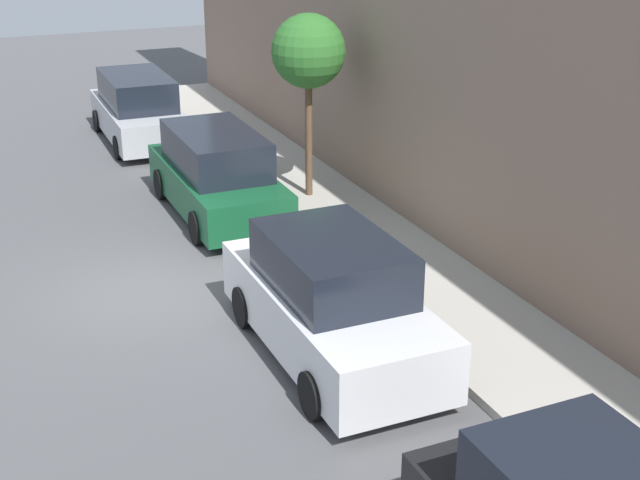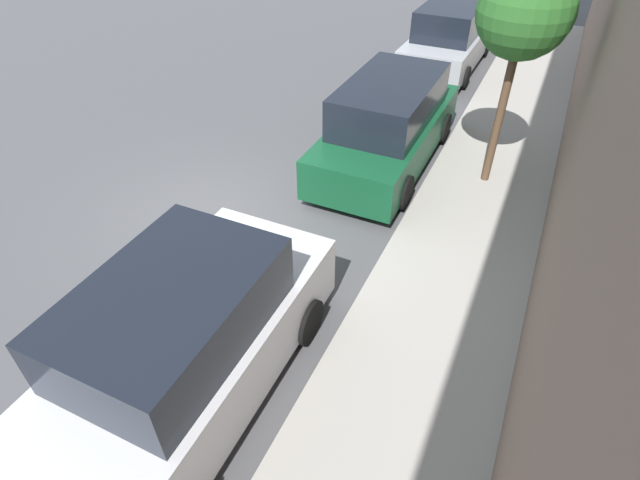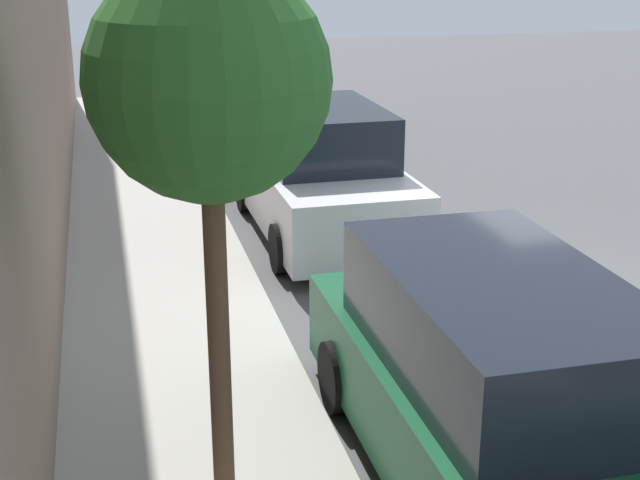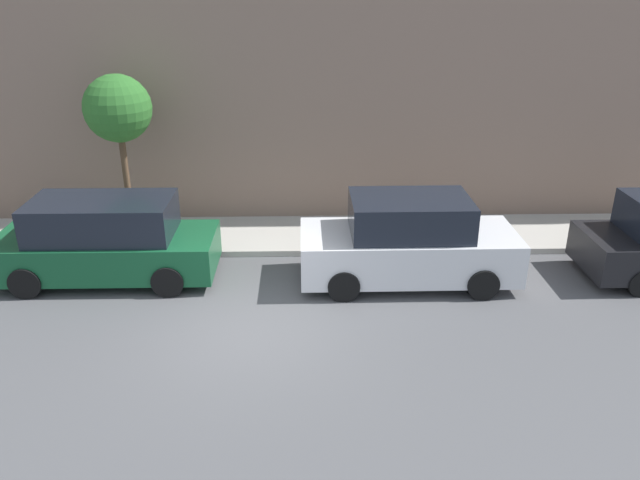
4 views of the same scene
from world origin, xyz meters
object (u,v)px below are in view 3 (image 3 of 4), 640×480
at_px(parking_meter_near, 167,103).
at_px(street_tree, 208,85).
at_px(parked_minivan_third, 494,387).
at_px(parked_suv_second, 321,175).
at_px(parked_minivan_nearest, 247,102).

height_order(parking_meter_near, street_tree, street_tree).
bearing_deg(parked_minivan_third, street_tree, 0.37).
bearing_deg(parked_suv_second, street_tree, 70.12).
bearing_deg(parked_minivan_nearest, parking_meter_near, 8.42).
distance_m(parking_meter_near, street_tree, 13.26).
relative_size(parked_minivan_third, parking_meter_near, 3.44).
distance_m(parked_minivan_third, street_tree, 3.35).
bearing_deg(parked_minivan_nearest, parked_minivan_third, 89.06).
xyz_separation_m(parked_minivan_third, street_tree, (2.21, 0.01, 2.52)).
distance_m(parked_minivan_nearest, street_tree, 13.73).
height_order(parked_minivan_nearest, parked_minivan_third, same).
bearing_deg(street_tree, parked_minivan_nearest, -100.34).
height_order(parked_minivan_third, street_tree, street_tree).
distance_m(parked_minivan_nearest, parked_minivan_third, 13.27).
xyz_separation_m(parked_minivan_nearest, parked_suv_second, (-0.04, 6.48, 0.01)).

